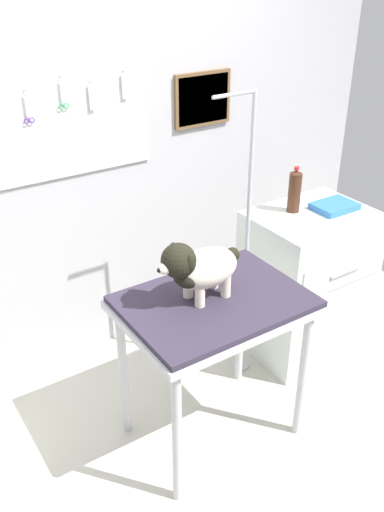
{
  "coord_description": "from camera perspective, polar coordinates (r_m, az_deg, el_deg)",
  "views": [
    {
      "loc": [
        -1.1,
        -1.46,
        2.21
      ],
      "look_at": [
        0.07,
        0.33,
        1.03
      ],
      "focal_mm": 39.28,
      "sensor_mm": 36.0,
      "label": 1
    }
  ],
  "objects": [
    {
      "name": "grooming_table",
      "position": [
        2.59,
        2.28,
        -6.13
      ],
      "size": [
        0.85,
        0.61,
        0.82
      ],
      "color": "#B7B7BC",
      "rests_on": "ground"
    },
    {
      "name": "rear_wall_panel",
      "position": [
        3.13,
        -10.86,
        8.8
      ],
      "size": [
        4.0,
        0.09,
        2.3
      ],
      "color": "#AEACB0",
      "rests_on": "ground"
    },
    {
      "name": "dog",
      "position": [
        2.44,
        0.68,
        -1.19
      ],
      "size": [
        0.43,
        0.2,
        0.31
      ],
      "color": "beige",
      "rests_on": "grooming_table"
    },
    {
      "name": "grooming_arm",
      "position": [
        3.01,
        5.41,
        0.15
      ],
      "size": [
        0.3,
        0.11,
        1.63
      ],
      "color": "#B7B7BC",
      "rests_on": "ground"
    },
    {
      "name": "cabinet_right",
      "position": [
        3.42,
        11.53,
        -2.63
      ],
      "size": [
        0.68,
        0.54,
        0.9
      ],
      "color": "silver",
      "rests_on": "ground"
    },
    {
      "name": "soda_bottle",
      "position": [
        3.17,
        10.41,
        6.54
      ],
      "size": [
        0.07,
        0.07,
        0.26
      ],
      "color": "#452618",
      "rests_on": "cabinet_right"
    },
    {
      "name": "supply_tray",
      "position": [
        3.29,
        14.31,
        4.93
      ],
      "size": [
        0.24,
        0.18,
        0.04
      ],
      "color": "blue",
      "rests_on": "cabinet_right"
    },
    {
      "name": "ground",
      "position": [
        2.88,
        2.59,
        -21.77
      ],
      "size": [
        4.4,
        4.0,
        0.04
      ],
      "primitive_type": "cube",
      "color": "#B8B6A6"
    }
  ]
}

